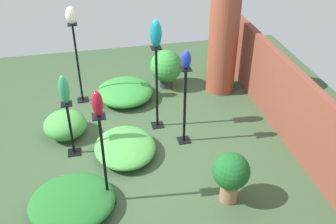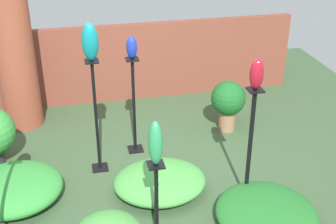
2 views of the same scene
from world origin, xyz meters
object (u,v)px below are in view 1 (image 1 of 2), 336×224
object	(u,v)px
pedestal_teal	(157,92)
art_vase_cobalt	(186,60)
pedestal_cobalt	(185,110)
potted_plant_front_left	(231,174)
brick_pillar	(223,42)
pedestal_jade	(71,132)
pedestal_ruby	(104,164)
potted_plant_front_right	(166,67)
art_vase_teal	(156,34)
art_vase_ivory	(71,15)
art_vase_ruby	(97,104)
pedestal_ivory	(78,67)
art_vase_jade	(64,90)

from	to	relation	value
pedestal_teal	art_vase_cobalt	size ratio (longest dim) A/B	5.10
pedestal_cobalt	potted_plant_front_left	size ratio (longest dim) A/B	1.75
brick_pillar	pedestal_jade	distance (m)	3.25
pedestal_ruby	potted_plant_front_right	world-z (taller)	pedestal_ruby
art_vase_teal	art_vase_ivory	size ratio (longest dim) A/B	1.47
pedestal_ruby	brick_pillar	bearing A→B (deg)	136.78
pedestal_teal	art_vase_cobalt	bearing A→B (deg)	33.88
pedestal_teal	potted_plant_front_right	size ratio (longest dim) A/B	1.89
pedestal_cobalt	pedestal_ruby	bearing A→B (deg)	-50.71
art_vase_ruby	art_vase_teal	distance (m)	1.87
art_vase_teal	art_vase_cobalt	size ratio (longest dim) A/B	1.55
pedestal_teal	potted_plant_front_left	distance (m)	2.01
pedestal_ivory	art_vase_ruby	xyz separation A→B (m)	(2.70, 0.26, 0.84)
potted_plant_front_left	potted_plant_front_right	bearing A→B (deg)	-176.63
pedestal_ruby	pedestal_cobalt	size ratio (longest dim) A/B	1.05
pedestal_cobalt	potted_plant_front_right	xyz separation A→B (m)	(-1.82, 0.08, -0.17)
pedestal_ivory	potted_plant_front_left	size ratio (longest dim) A/B	2.02
pedestal_jade	art_vase_teal	size ratio (longest dim) A/B	2.06
potted_plant_front_right	potted_plant_front_left	xyz separation A→B (m)	(3.21, 0.19, 0.02)
art_vase_ruby	potted_plant_front_right	size ratio (longest dim) A/B	0.43
art_vase_teal	potted_plant_front_right	bearing A→B (deg)	161.93
potted_plant_front_left	pedestal_jade	bearing A→B (deg)	-125.51
art_vase_ruby	art_vase_cobalt	world-z (taller)	art_vase_ruby
art_vase_jade	potted_plant_front_right	world-z (taller)	art_vase_jade
art_vase_ruby	pedestal_teal	bearing A→B (deg)	148.48
brick_pillar	art_vase_ivory	bearing A→B (deg)	-92.80
potted_plant_front_right	potted_plant_front_left	distance (m)	3.22
brick_pillar	art_vase_teal	world-z (taller)	brick_pillar
pedestal_teal	art_vase_teal	bearing A→B (deg)	153.43
art_vase_cobalt	art_vase_ivory	bearing A→B (deg)	-135.83
pedestal_teal	art_vase_ruby	world-z (taller)	art_vase_ruby
pedestal_cobalt	pedestal_jade	size ratio (longest dim) A/B	1.44
art_vase_ruby	potted_plant_front_left	size ratio (longest dim) A/B	0.44
pedestal_teal	art_vase_jade	world-z (taller)	pedestal_teal
art_vase_ruby	art_vase_cobalt	size ratio (longest dim) A/B	1.17
art_vase_ruby	art_vase_teal	bearing A→B (deg)	148.48
pedestal_ivory	pedestal_jade	xyz separation A→B (m)	(1.57, -0.18, -0.29)
art_vase_ruby	pedestal_ivory	bearing A→B (deg)	-174.45
art_vase_ivory	art_vase_cobalt	bearing A→B (deg)	44.17
pedestal_ruby	pedestal_jade	size ratio (longest dim) A/B	1.52
potted_plant_front_right	pedestal_teal	bearing A→B (deg)	-18.07
art_vase_jade	art_vase_cobalt	bearing A→B (deg)	88.22
brick_pillar	potted_plant_front_right	world-z (taller)	brick_pillar
art_vase_ivory	pedestal_ivory	bearing A→B (deg)	0.00
brick_pillar	art_vase_teal	xyz separation A→B (m)	(0.98, -1.44, 0.67)
art_vase_ivory	art_vase_jade	size ratio (longest dim) A/B	0.66
pedestal_ivory	potted_plant_front_right	xyz separation A→B (m)	(-0.20, 1.66, -0.27)
pedestal_cobalt	art_vase_ivory	bearing A→B (deg)	-135.83
art_vase_teal	art_vase_ruby	bearing A→B (deg)	-31.52
brick_pillar	pedestal_jade	world-z (taller)	brick_pillar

